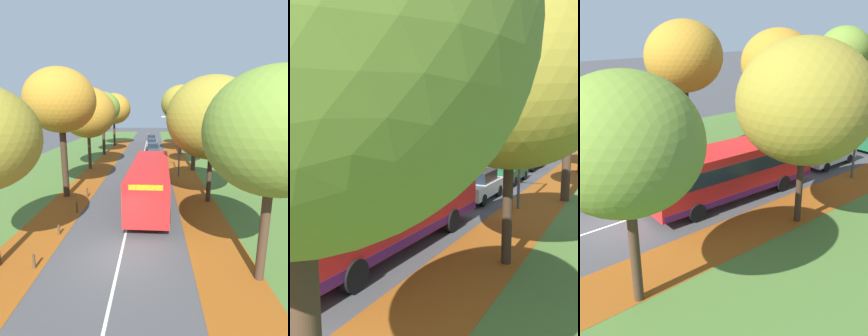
% 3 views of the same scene
% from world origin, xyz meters
% --- Properties ---
extents(ground_plane, '(160.00, 160.00, 0.00)m').
position_xyz_m(ground_plane, '(0.00, 0.00, 0.00)').
color(ground_plane, '#424244').
extents(grass_verge_left, '(12.00, 90.00, 0.01)m').
position_xyz_m(grass_verge_left, '(-9.20, 20.00, 0.00)').
color(grass_verge_left, '#476B2D').
rests_on(grass_verge_left, ground).
extents(leaf_litter_left, '(2.80, 60.00, 0.00)m').
position_xyz_m(leaf_litter_left, '(-4.60, 14.00, 0.01)').
color(leaf_litter_left, '#8C4714').
rests_on(leaf_litter_left, grass_verge_left).
extents(grass_verge_right, '(12.00, 90.00, 0.01)m').
position_xyz_m(grass_verge_right, '(9.20, 20.00, 0.00)').
color(grass_verge_right, '#476B2D').
rests_on(grass_verge_right, ground).
extents(leaf_litter_right, '(2.80, 60.00, 0.00)m').
position_xyz_m(leaf_litter_right, '(4.60, 14.00, 0.01)').
color(leaf_litter_right, '#8C4714').
rests_on(leaf_litter_right, grass_verge_right).
extents(road_centre_line, '(0.12, 80.00, 0.01)m').
position_xyz_m(road_centre_line, '(0.00, 20.00, 0.00)').
color(road_centre_line, silver).
rests_on(road_centre_line, ground).
extents(tree_left_near, '(5.14, 5.14, 9.54)m').
position_xyz_m(tree_left_near, '(-5.25, 8.27, 7.18)').
color(tree_left_near, '#382619').
rests_on(tree_left_near, ground).
extents(tree_left_mid, '(6.01, 6.01, 8.91)m').
position_xyz_m(tree_left_mid, '(-5.65, 17.66, 6.20)').
color(tree_left_mid, '#422D1E').
rests_on(tree_left_mid, ground).
extents(tree_left_far, '(4.95, 4.95, 8.98)m').
position_xyz_m(tree_left_far, '(-5.79, 26.96, 6.71)').
color(tree_left_far, '#382619').
rests_on(tree_left_far, ground).
extents(tree_left_distant, '(5.94, 5.94, 9.26)m').
position_xyz_m(tree_left_distant, '(-5.64, 36.34, 6.57)').
color(tree_left_distant, '#382619').
rests_on(tree_left_distant, ground).
extents(tree_right_nearest, '(5.08, 5.08, 8.15)m').
position_xyz_m(tree_right_nearest, '(5.76, -1.47, 5.85)').
color(tree_right_nearest, '#422D1E').
rests_on(tree_right_nearest, ground).
extents(tree_right_near, '(6.34, 6.34, 8.87)m').
position_xyz_m(tree_right_near, '(5.51, 7.51, 6.01)').
color(tree_right_near, '#382619').
rests_on(tree_right_near, ground).
extents(tree_right_mid, '(4.46, 4.46, 8.90)m').
position_xyz_m(tree_right_mid, '(5.83, 17.40, 6.83)').
color(tree_right_mid, '#422D1E').
rests_on(tree_right_mid, ground).
extents(tree_right_far, '(5.79, 5.79, 9.92)m').
position_xyz_m(tree_right_far, '(5.40, 27.80, 7.29)').
color(tree_right_far, '#422D1E').
rests_on(tree_right_far, ground).
extents(tree_right_distant, '(4.67, 4.67, 8.71)m').
position_xyz_m(tree_right_distant, '(5.83, 35.93, 6.57)').
color(tree_right_distant, '#382619').
rests_on(tree_right_distant, ground).
extents(bollard_nearest, '(0.12, 0.12, 0.65)m').
position_xyz_m(bollard_nearest, '(-3.55, -1.14, 0.33)').
color(bollard_nearest, '#4C3823').
rests_on(bollard_nearest, ground).
extents(bollard_second, '(0.12, 0.12, 0.55)m').
position_xyz_m(bollard_second, '(-3.59, 1.94, 0.28)').
color(bollard_second, '#4C3823').
rests_on(bollard_second, ground).
extents(bollard_third, '(0.12, 0.12, 0.73)m').
position_xyz_m(bollard_third, '(-3.50, 5.01, 0.36)').
color(bollard_third, '#4C3823').
rests_on(bollard_third, ground).
extents(bollard_fourth, '(0.12, 0.12, 0.72)m').
position_xyz_m(bollard_fourth, '(-3.58, 8.09, 0.36)').
color(bollard_fourth, '#4C3823').
rests_on(bollard_fourth, ground).
extents(streetlamp_right, '(1.89, 0.28, 6.00)m').
position_xyz_m(streetlamp_right, '(3.67, 14.57, 3.74)').
color(streetlamp_right, '#47474C').
rests_on(streetlamp_right, ground).
extents(bus, '(2.89, 10.47, 2.98)m').
position_xyz_m(bus, '(1.27, 6.84, 1.70)').
color(bus, red).
rests_on(bus, ground).
extents(car_white_lead, '(1.79, 4.20, 1.62)m').
position_xyz_m(car_white_lead, '(1.48, 15.55, 0.81)').
color(car_white_lead, silver).
rests_on(car_white_lead, ground).
extents(car_green_following, '(1.79, 4.20, 1.62)m').
position_xyz_m(car_green_following, '(1.51, 21.35, 0.81)').
color(car_green_following, '#1E6038').
rests_on(car_green_following, ground).
extents(car_black_third_in_line, '(1.91, 4.26, 1.62)m').
position_xyz_m(car_black_third_in_line, '(1.33, 27.62, 0.81)').
color(car_black_third_in_line, black).
rests_on(car_black_third_in_line, ground).
extents(car_silver_fourth_in_line, '(1.84, 4.23, 1.62)m').
position_xyz_m(car_silver_fourth_in_line, '(1.16, 33.36, 0.81)').
color(car_silver_fourth_in_line, '#B7BABF').
rests_on(car_silver_fourth_in_line, ground).
extents(car_red_trailing, '(1.94, 4.28, 1.62)m').
position_xyz_m(car_red_trailing, '(1.02, 40.14, 0.81)').
color(car_red_trailing, '#B21919').
rests_on(car_red_trailing, ground).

